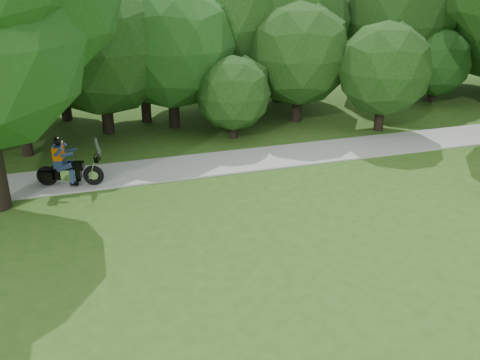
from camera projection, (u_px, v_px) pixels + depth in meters
ground at (429, 263)px, 13.28m from camera, size 100.00×100.00×0.00m
walkway at (302, 154)px, 20.28m from camera, size 60.00×2.20×0.06m
tree_line at (245, 34)px, 24.59m from camera, size 40.08×12.84×7.49m
touring_motorcycle at (65, 168)px, 17.27m from camera, size 2.15×1.05×1.66m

